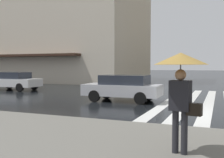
% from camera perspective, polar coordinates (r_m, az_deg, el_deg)
% --- Properties ---
extents(ground_plane, '(220.00, 220.00, 0.00)m').
position_cam_1_polar(ground_plane, '(11.15, 19.11, -7.14)').
color(ground_plane, black).
extents(haussmann_block_mid, '(15.27, 23.62, 19.91)m').
position_cam_1_polar(haussmann_block_mid, '(37.88, -12.77, 14.70)').
color(haussmann_block_mid, beige).
rests_on(haussmann_block_mid, ground_plane).
extents(car_silver, '(1.85, 4.10, 1.41)m').
position_cam_1_polar(car_silver, '(14.35, 2.33, -1.75)').
color(car_silver, '#B7B7BC').
rests_on(car_silver, ground_plane).
extents(car_white, '(1.85, 4.10, 1.41)m').
position_cam_1_polar(car_white, '(22.25, -20.14, -0.30)').
color(car_white, silver).
rests_on(car_white, ground_plane).
extents(pedestrian_with_floral_umbrella, '(1.05, 1.05, 2.01)m').
position_cam_1_polar(pedestrian_with_floral_umbrella, '(5.44, 14.44, 1.39)').
color(pedestrian_with_floral_umbrella, black).
rests_on(pedestrian_with_floral_umbrella, sidewalk_pavement).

